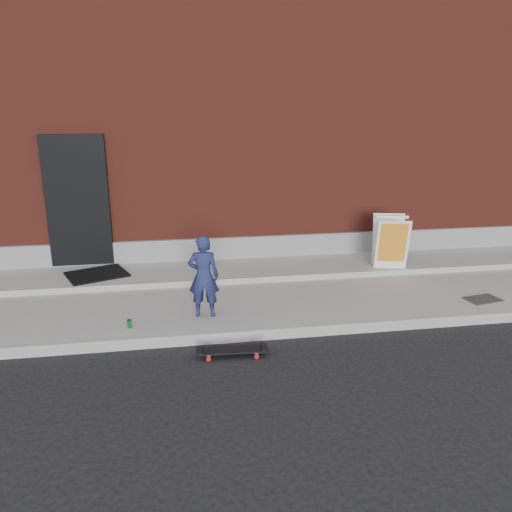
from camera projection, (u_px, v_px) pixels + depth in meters
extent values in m
plane|color=black|center=(255.00, 341.00, 6.54)|extent=(80.00, 80.00, 0.00)
cube|color=gray|center=(240.00, 295.00, 7.94)|extent=(20.00, 3.00, 0.15)
cube|color=gray|center=(233.00, 270.00, 8.76)|extent=(20.00, 1.20, 0.10)
cube|color=#5E2219|center=(210.00, 126.00, 12.45)|extent=(20.00, 8.00, 5.00)
cube|color=gray|center=(229.00, 248.00, 9.22)|extent=(20.00, 0.10, 0.40)
cube|color=black|center=(78.00, 201.00, 8.54)|extent=(1.05, 0.12, 2.25)
imported|color=#1A214B|center=(204.00, 276.00, 6.81)|extent=(0.46, 0.34, 1.16)
cylinder|color=#AF1116|center=(255.00, 349.00, 6.26)|extent=(0.06, 0.04, 0.06)
cylinder|color=#AF1116|center=(257.00, 356.00, 6.09)|extent=(0.06, 0.04, 0.06)
cylinder|color=#AF1116|center=(208.00, 352.00, 6.20)|extent=(0.06, 0.04, 0.06)
cylinder|color=#AF1116|center=(209.00, 359.00, 6.03)|extent=(0.06, 0.04, 0.06)
cube|color=silver|center=(256.00, 350.00, 6.17)|extent=(0.06, 0.19, 0.02)
cube|color=silver|center=(208.00, 352.00, 6.10)|extent=(0.06, 0.19, 0.02)
cube|color=black|center=(232.00, 350.00, 6.13)|extent=(0.85, 0.26, 0.02)
cube|color=silver|center=(392.00, 245.00, 8.49)|extent=(0.59, 0.37, 0.89)
cube|color=silver|center=(388.00, 239.00, 8.87)|extent=(0.59, 0.37, 0.89)
cube|color=yellow|center=(392.00, 248.00, 8.48)|extent=(0.49, 0.29, 0.71)
cube|color=silver|center=(392.00, 217.00, 8.55)|extent=(0.54, 0.18, 0.05)
cylinder|color=#197F36|center=(129.00, 324.00, 6.58)|extent=(0.06, 0.06, 0.11)
cube|color=black|center=(97.00, 274.00, 8.35)|extent=(1.15, 1.05, 0.03)
cube|color=#4E4E53|center=(483.00, 299.00, 7.54)|extent=(0.57, 0.42, 0.02)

